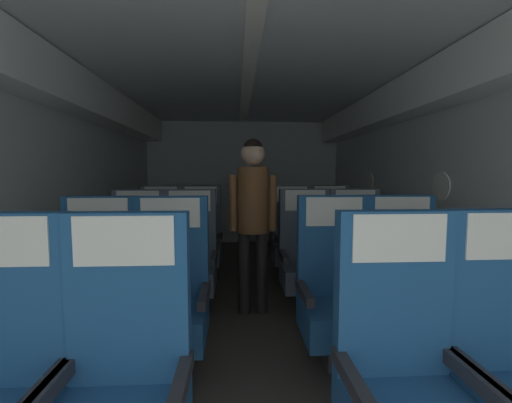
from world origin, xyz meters
TOP-DOWN VIEW (x-y plane):
  - ground at (0.00, 3.31)m, footprint 3.77×7.02m
  - fuselage_shell at (0.00, 3.60)m, footprint 3.65×6.67m
  - seat_a_left_aisle at (-0.56, 1.61)m, footprint 0.52×0.49m
  - seat_a_right_window at (0.55, 1.60)m, footprint 0.52×0.49m
  - seat_b_left_window at (-1.05, 2.58)m, footprint 0.52×0.49m
  - seat_b_left_aisle at (-0.56, 2.55)m, footprint 0.52×0.49m
  - seat_b_right_aisle at (1.05, 2.57)m, footprint 0.52×0.49m
  - seat_b_right_window at (0.56, 2.56)m, footprint 0.52×0.49m
  - seat_c_left_window at (-1.05, 3.50)m, footprint 0.52×0.49m
  - seat_c_left_aisle at (-0.57, 3.51)m, footprint 0.52×0.49m
  - seat_c_right_aisle at (1.05, 3.50)m, footprint 0.52×0.49m
  - seat_c_right_window at (0.55, 3.52)m, footprint 0.52×0.49m
  - seat_d_left_window at (-1.05, 4.46)m, footprint 0.52×0.49m
  - seat_d_left_aisle at (-0.56, 4.47)m, footprint 0.52×0.49m
  - seat_d_right_aisle at (1.06, 4.47)m, footprint 0.52×0.49m
  - seat_d_right_window at (0.57, 4.45)m, footprint 0.52×0.49m
  - flight_attendant at (0.03, 3.40)m, footprint 0.43×0.28m

SIDE VIEW (x-z plane):
  - ground at x=0.00m, z-range -0.02..0.00m
  - seat_a_left_aisle at x=-0.56m, z-range -0.10..1.04m
  - seat_a_right_window at x=0.55m, z-range -0.10..1.04m
  - seat_b_left_window at x=-1.05m, z-range -0.10..1.04m
  - seat_b_left_aisle at x=-0.56m, z-range -0.10..1.04m
  - seat_b_right_aisle at x=1.05m, z-range -0.10..1.04m
  - seat_b_right_window at x=0.56m, z-range -0.10..1.04m
  - seat_c_left_window at x=-1.05m, z-range -0.10..1.04m
  - seat_c_left_aisle at x=-0.57m, z-range -0.10..1.04m
  - seat_c_right_aisle at x=1.05m, z-range -0.10..1.04m
  - seat_c_right_window at x=0.55m, z-range -0.10..1.04m
  - seat_d_left_window at x=-1.05m, z-range -0.10..1.04m
  - seat_d_left_aisle at x=-0.56m, z-range -0.10..1.04m
  - seat_d_right_aisle at x=1.06m, z-range -0.10..1.04m
  - seat_d_right_window at x=0.57m, z-range -0.10..1.04m
  - flight_attendant at x=0.03m, z-range 0.19..1.79m
  - fuselage_shell at x=0.00m, z-range 0.49..2.79m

